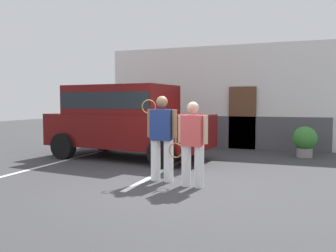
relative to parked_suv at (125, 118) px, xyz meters
The scene contains 8 objects.
ground_plane 3.66m from the parked_suv, 51.62° to the right, with size 40.00×40.00×0.00m, color #38383A.
parking_stripe_0 2.14m from the parked_suv, 137.48° to the right, with size 0.12×4.40×0.01m, color silver.
parking_stripe_1 2.35m from the parked_suv, 36.42° to the right, with size 0.12×4.40×0.01m, color silver.
house_frontage 3.90m from the parked_suv, 55.96° to the left, with size 8.28×0.40×3.51m.
parked_suv is the anchor object (origin of this frame).
tennis_player_man 3.12m from the parked_suv, 49.83° to the right, with size 0.77×0.28×1.71m.
tennis_player_woman 3.79m from the parked_suv, 44.09° to the right, with size 0.85×0.30×1.59m.
potted_plant_by_porch 5.18m from the parked_suv, 20.81° to the left, with size 0.67×0.67×0.89m.
Camera 1 is at (2.31, -6.11, 1.60)m, focal length 37.17 mm.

